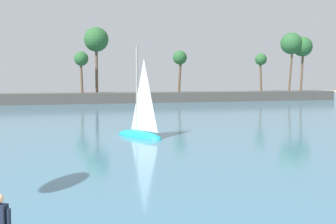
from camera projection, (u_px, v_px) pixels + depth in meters
name	position (u px, v px, depth m)	size (l,w,h in m)	color
sea	(70.00, 108.00, 60.69)	(220.00, 103.90, 0.06)	teal
palm_headland	(82.00, 85.00, 72.72)	(101.43, 6.47, 13.00)	#514C47
sailboat_mid_bay	(140.00, 128.00, 30.47)	(3.17, 4.83, 6.76)	teal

